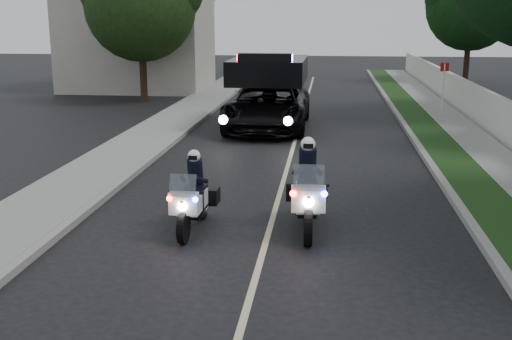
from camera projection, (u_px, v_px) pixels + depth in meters
The scene contains 17 objects.
ground at pixel (261, 260), 11.28m from camera, with size 120.00×120.00×0.00m, color black.
curb_right at pixel (420, 148), 20.46m from camera, with size 0.20×60.00×0.15m, color gray.
grass_verge at pixel (442, 149), 20.38m from camera, with size 1.20×60.00×0.16m, color #193814.
sidewalk_right at pixel (484, 150), 20.24m from camera, with size 1.40×60.00×0.16m, color gray.
curb_left at pixel (172, 143), 21.37m from camera, with size 0.20×60.00×0.15m, color gray.
sidewalk_left at pixel (140, 142), 21.50m from camera, with size 2.00×60.00×0.16m, color gray.
building_far at pixel (137, 29), 36.66m from camera, with size 8.00×6.00×7.00m, color #A8A396.
lane_marking at pixel (293, 147), 20.93m from camera, with size 0.12×50.00×0.01m, color #BFB78C.
police_moto_left at pixel (194, 229), 12.93m from camera, with size 0.67×1.93×1.64m, color silver, non-canonical shape.
police_moto_right at pixel (307, 229), 12.95m from camera, with size 0.78×2.22×1.89m, color silver, non-canonical shape.
police_suv at pixel (268, 129), 24.46m from camera, with size 3.00×6.47×3.15m, color black.
bicycle at pixel (246, 105), 30.81m from camera, with size 0.56×1.59×0.83m, color black.
cyclist at pixel (246, 105), 30.81m from camera, with size 0.59×0.39×1.63m, color black.
sign_post at pixel (441, 116), 27.45m from camera, with size 0.37×0.37×2.38m, color #A30B11, non-canonical shape.
tree_right_e at pixel (465, 83), 41.18m from camera, with size 5.66×5.66×9.43m, color #113410, non-canonical shape.
tree_left_near at pixel (144, 101), 32.30m from camera, with size 5.52×5.52×9.20m, color #1D3913, non-canonical shape.
tree_left_far at pixel (168, 80), 42.81m from camera, with size 6.43×6.43×10.72m, color black, non-canonical shape.
Camera 1 is at (1.13, -10.52, 4.24)m, focal length 44.46 mm.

